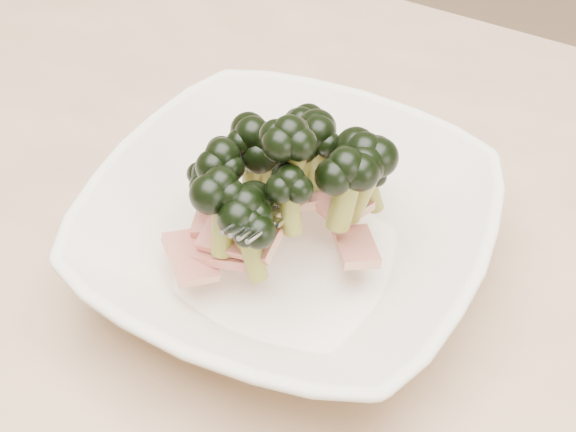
# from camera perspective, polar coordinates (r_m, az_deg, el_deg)

# --- Properties ---
(dining_table) EXTENTS (1.20, 0.80, 0.75)m
(dining_table) POSITION_cam_1_polar(r_m,az_deg,el_deg) (0.63, -2.45, -11.34)
(dining_table) COLOR tan
(dining_table) RESTS_ON ground
(broccoli_dish) EXTENTS (0.27, 0.27, 0.14)m
(broccoli_dish) POSITION_cam_1_polar(r_m,az_deg,el_deg) (0.53, -0.01, -0.53)
(broccoli_dish) COLOR #EDE1C9
(broccoli_dish) RESTS_ON dining_table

